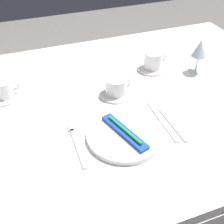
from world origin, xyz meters
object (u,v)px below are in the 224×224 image
at_px(toothbrush_package, 124,132).
at_px(coffee_cup_far, 3,88).
at_px(dinner_knife, 163,122).
at_px(spoon_soup, 167,118).
at_px(wine_glass_left, 200,50).
at_px(dinner_plate, 124,135).
at_px(coffee_cup_left, 153,60).
at_px(fork_outer, 76,142).
at_px(coffee_cup_right, 116,86).

bearing_deg(toothbrush_package, coffee_cup_far, 133.22).
xyz_separation_m(dinner_knife, spoon_soup, (0.03, 0.01, 0.00)).
distance_m(toothbrush_package, wine_glass_left, 0.55).
bearing_deg(wine_glass_left, toothbrush_package, -148.24).
relative_size(dinner_plate, coffee_cup_left, 2.42).
distance_m(dinner_plate, coffee_cup_left, 0.48).
distance_m(dinner_knife, coffee_cup_far, 0.63).
relative_size(toothbrush_package, coffee_cup_left, 2.00).
distance_m(toothbrush_package, coffee_cup_left, 0.48).
distance_m(fork_outer, coffee_cup_left, 0.57).
bearing_deg(spoon_soup, coffee_cup_left, 72.27).
bearing_deg(coffee_cup_right, toothbrush_package, -104.70).
xyz_separation_m(spoon_soup, wine_glass_left, (0.28, 0.25, 0.10)).
bearing_deg(dinner_plate, coffee_cup_far, 133.22).
height_order(toothbrush_package, fork_outer, toothbrush_package).
xyz_separation_m(dinner_knife, coffee_cup_right, (-0.10, 0.22, 0.04)).
distance_m(coffee_cup_left, coffee_cup_far, 0.65).
bearing_deg(dinner_plate, wine_glass_left, 31.76).
relative_size(dinner_plate, coffee_cup_far, 2.45).
bearing_deg(toothbrush_package, spoon_soup, 11.70).
bearing_deg(wine_glass_left, coffee_cup_left, 153.35).
xyz_separation_m(coffee_cup_left, wine_glass_left, (0.17, -0.09, 0.06)).
relative_size(dinner_plate, coffee_cup_right, 2.36).
bearing_deg(dinner_plate, fork_outer, 169.08).
xyz_separation_m(toothbrush_package, fork_outer, (-0.16, 0.03, -0.02)).
bearing_deg(coffee_cup_far, toothbrush_package, -46.78).
bearing_deg(spoon_soup, dinner_plate, -168.30).
height_order(dinner_knife, coffee_cup_left, coffee_cup_left).
height_order(coffee_cup_far, wine_glass_left, wine_glass_left).
bearing_deg(coffee_cup_right, coffee_cup_far, 161.99).
bearing_deg(wine_glass_left, fork_outer, -157.63).
bearing_deg(dinner_plate, coffee_cup_right, 75.30).
xyz_separation_m(toothbrush_package, spoon_soup, (0.19, 0.04, -0.02)).
bearing_deg(fork_outer, dinner_knife, -1.15).
height_order(toothbrush_package, coffee_cup_left, coffee_cup_left).
xyz_separation_m(fork_outer, dinner_knife, (0.32, -0.01, -0.00)).
bearing_deg(coffee_cup_left, dinner_knife, -110.73).
bearing_deg(coffee_cup_right, fork_outer, -136.43).
relative_size(spoon_soup, wine_glass_left, 1.40).
bearing_deg(wine_glass_left, coffee_cup_right, -173.66).
bearing_deg(coffee_cup_far, wine_glass_left, -6.41).
distance_m(coffee_cup_right, wine_glass_left, 0.41).
xyz_separation_m(toothbrush_package, dinner_knife, (0.16, 0.02, -0.02)).
bearing_deg(dinner_knife, wine_glass_left, 40.81).
relative_size(coffee_cup_left, coffee_cup_right, 0.97).
distance_m(spoon_soup, coffee_cup_left, 0.36).
height_order(fork_outer, spoon_soup, spoon_soup).
bearing_deg(dinner_plate, coffee_cup_left, 52.03).
relative_size(dinner_plate, wine_glass_left, 1.67).
distance_m(fork_outer, spoon_soup, 0.35).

